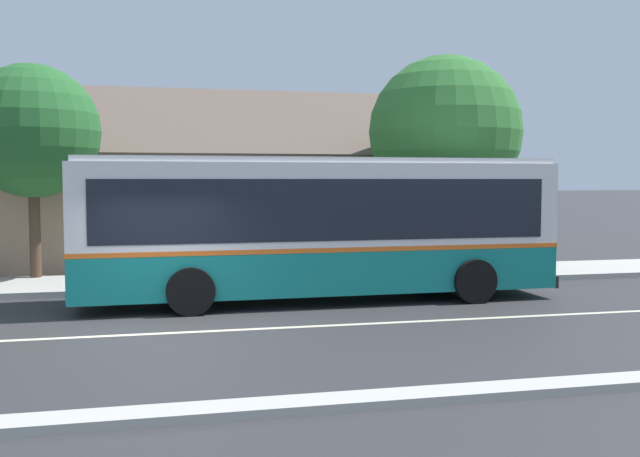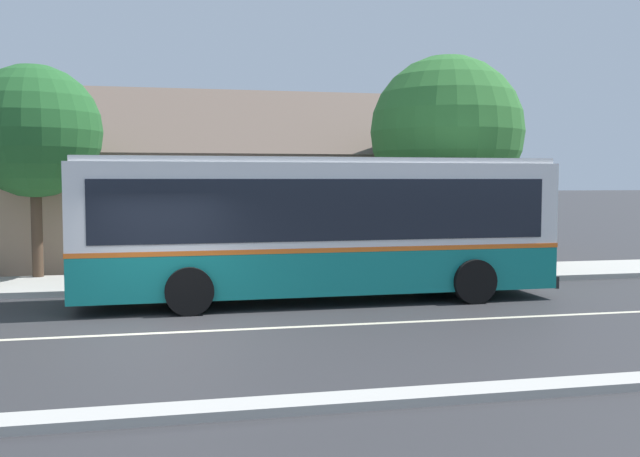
{
  "view_description": "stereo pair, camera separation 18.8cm",
  "coord_description": "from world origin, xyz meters",
  "px_view_note": "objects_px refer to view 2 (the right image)",
  "views": [
    {
      "loc": [
        -0.1,
        -13.02,
        2.78
      ],
      "look_at": [
        3.73,
        3.73,
        1.6
      ],
      "focal_mm": 40.0,
      "sensor_mm": 36.0,
      "label": 1
    },
    {
      "loc": [
        0.08,
        -13.07,
        2.78
      ],
      "look_at": [
        3.73,
        3.73,
        1.6
      ],
      "focal_mm": 40.0,
      "sensor_mm": 36.0,
      "label": 2
    }
  ],
  "objects_px": {
    "bus_stop_sign": "(497,221)",
    "transit_bus": "(318,224)",
    "street_tree_secondary": "(36,136)",
    "street_tree_primary": "(447,132)"
  },
  "relations": [
    {
      "from": "bus_stop_sign",
      "to": "transit_bus",
      "type": "bearing_deg",
      "value": -159.19
    },
    {
      "from": "street_tree_secondary",
      "to": "bus_stop_sign",
      "type": "bearing_deg",
      "value": -10.67
    },
    {
      "from": "street_tree_primary",
      "to": "bus_stop_sign",
      "type": "distance_m",
      "value": 3.35
    },
    {
      "from": "street_tree_secondary",
      "to": "bus_stop_sign",
      "type": "distance_m",
      "value": 12.7
    },
    {
      "from": "transit_bus",
      "to": "street_tree_primary",
      "type": "relative_size",
      "value": 1.68
    },
    {
      "from": "transit_bus",
      "to": "street_tree_primary",
      "type": "xyz_separation_m",
      "value": [
        4.83,
        4.15,
        2.44
      ]
    },
    {
      "from": "street_tree_secondary",
      "to": "street_tree_primary",
      "type": "bearing_deg",
      "value": -1.25
    },
    {
      "from": "street_tree_primary",
      "to": "bus_stop_sign",
      "type": "xyz_separation_m",
      "value": [
        0.67,
        -2.06,
        -2.55
      ]
    },
    {
      "from": "street_tree_primary",
      "to": "street_tree_secondary",
      "type": "relative_size",
      "value": 1.11
    },
    {
      "from": "street_tree_primary",
      "to": "bus_stop_sign",
      "type": "bearing_deg",
      "value": -71.94
    }
  ]
}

